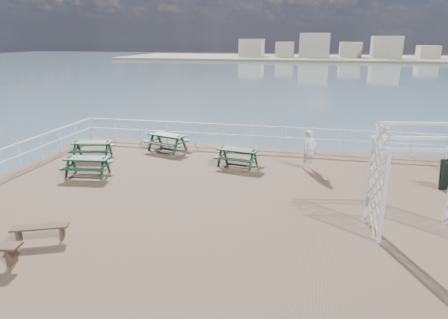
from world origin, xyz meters
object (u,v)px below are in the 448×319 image
Objects in this scene: picnic_table_b at (167,139)px; picnic_table_d at (87,162)px; trellis_arbor at (420,186)px; picnic_table_a at (92,146)px; flat_bench_far at (40,230)px; person at (309,150)px; picnic_table_c at (238,154)px.

picnic_table_b is 4.55m from picnic_table_d.
picnic_table_b is at bearing 135.95° from trellis_arbor.
flat_bench_far is at bearing -81.81° from picnic_table_a.
picnic_table_a is 9.61m from person.
person reaches higher than picnic_table_a.
person is at bearing 10.21° from picnic_table_d.
trellis_arbor reaches higher than person.
picnic_table_c is at bearing 146.69° from person.
picnic_table_b reaches higher than picnic_table_c.
picnic_table_c and picnic_table_d have the same top height.
trellis_arbor reaches higher than picnic_table_c.
picnic_table_a is at bearing 145.83° from person.
picnic_table_c is at bearing 39.71° from flat_bench_far.
picnic_table_a is at bearing 87.28° from flat_bench_far.
picnic_table_a is 1.07× the size of picnic_table_d.
trellis_arbor is at bearing -32.48° from picnic_table_a.
trellis_arbor is at bearing -16.01° from picnic_table_b.
picnic_table_a is at bearing 149.80° from trellis_arbor.
picnic_table_b is at bearing 21.87° from picnic_table_a.
flat_bench_far is (2.73, -7.35, -0.22)m from picnic_table_a.
picnic_table_d is (-5.54, -2.53, -0.00)m from picnic_table_c.
picnic_table_c is at bearing -5.62° from picnic_table_b.
picnic_table_d is (-1.77, -4.20, -0.04)m from picnic_table_b.
picnic_table_c is 8.57m from flat_bench_far.
trellis_arbor is (9.86, 2.69, 1.08)m from flat_bench_far.
picnic_table_b is 6.89m from person.
flat_bench_far is (-0.14, -9.28, -0.25)m from picnic_table_b.
picnic_table_a is 3.46m from picnic_table_b.
picnic_table_d is 8.92m from person.
picnic_table_c is 2.97m from person.
picnic_table_c is 1.03× the size of picnic_table_d.
picnic_table_c is 1.16× the size of person.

